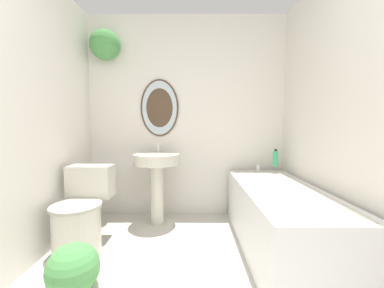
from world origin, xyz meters
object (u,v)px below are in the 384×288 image
(toilet, at_px, (81,214))
(shampoo_bottle, at_px, (276,158))
(potted_plant, at_px, (74,278))
(bathtub, at_px, (279,217))
(pedestal_sink, at_px, (157,171))

(toilet, height_order, shampoo_bottle, shampoo_bottle)
(toilet, bearing_deg, potted_plant, -67.85)
(toilet, relative_size, shampoo_bottle, 3.70)
(shampoo_bottle, bearing_deg, potted_plant, -140.44)
(bathtub, height_order, potted_plant, bathtub)
(toilet, bearing_deg, pedestal_sink, 43.64)
(shampoo_bottle, xyz_separation_m, potted_plant, (-1.62, -1.34, -0.52))
(bathtub, bearing_deg, potted_plant, -154.15)
(pedestal_sink, distance_m, shampoo_bottle, 1.34)
(pedestal_sink, distance_m, bathtub, 1.32)
(bathtub, distance_m, shampoo_bottle, 0.79)
(pedestal_sink, bearing_deg, potted_plant, -102.91)
(toilet, relative_size, bathtub, 0.44)
(pedestal_sink, height_order, shampoo_bottle, pedestal_sink)
(pedestal_sink, xyz_separation_m, shampoo_bottle, (1.33, 0.08, 0.13))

